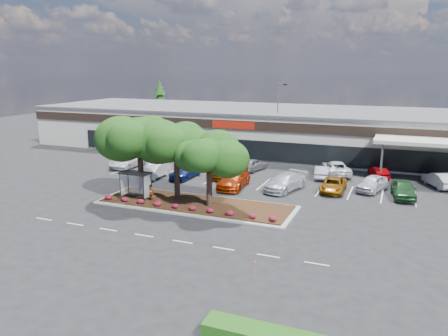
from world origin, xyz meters
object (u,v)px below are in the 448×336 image
at_px(light_pole, 278,125).
at_px(car_0, 128,161).
at_px(survey_stake, 255,268).
at_px(car_1, 154,171).

xyz_separation_m(light_pole, car_0, (-15.82, -12.93, -3.75)).
height_order(light_pole, survey_stake, light_pole).
xyz_separation_m(survey_stake, car_0, (-24.19, 22.56, 0.06)).
relative_size(light_pole, car_0, 1.80).
xyz_separation_m(car_0, car_1, (6.00, -3.59, 0.00)).
distance_m(survey_stake, car_1, 26.28).
bearing_deg(car_0, light_pole, 38.66).
distance_m(light_pole, car_1, 19.58).
bearing_deg(car_1, car_0, 149.62).
bearing_deg(light_pole, survey_stake, -76.72).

